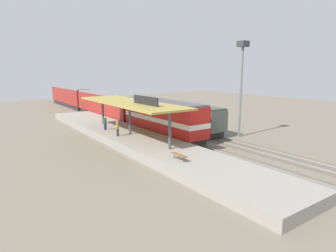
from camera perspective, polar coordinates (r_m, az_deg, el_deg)
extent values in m
plane|color=#706656|center=(37.71, 1.46, -1.68)|extent=(120.00, 120.00, 0.00)
cube|color=#5F5649|center=(36.58, -1.06, -2.05)|extent=(3.20, 110.00, 0.04)
cube|color=gray|center=(36.18, -2.01, -2.10)|extent=(0.10, 110.00, 0.16)
cube|color=gray|center=(36.97, -0.14, -1.81)|extent=(0.10, 110.00, 0.16)
cube|color=#5F5649|center=(39.28, 4.51, -1.18)|extent=(3.20, 110.00, 0.04)
cube|color=gray|center=(38.82, 3.69, -1.22)|extent=(0.10, 110.00, 0.16)
cube|color=gray|center=(39.72, 5.31, -0.96)|extent=(0.10, 110.00, 0.16)
cube|color=gray|center=(34.19, -7.47, -2.32)|extent=(6.00, 44.00, 0.90)
cylinder|color=#47474C|center=(27.02, 0.34, -0.89)|extent=(0.28, 0.28, 3.60)
cylinder|color=#47474C|center=(33.75, -7.56, 1.40)|extent=(0.28, 0.28, 3.60)
cylinder|color=#47474C|center=(40.94, -12.78, 2.89)|extent=(0.28, 0.28, 3.60)
cube|color=#A38E3D|center=(33.49, -7.64, 4.60)|extent=(5.20, 18.00, 0.20)
cube|color=black|center=(30.30, -4.50, 5.06)|extent=(0.12, 4.80, 0.90)
cylinder|color=#333338|center=(23.57, 3.12, -6.67)|extent=(0.07, 0.07, 0.42)
cylinder|color=#333338|center=(24.56, 1.24, -5.93)|extent=(0.07, 0.07, 0.42)
cube|color=brown|center=(23.99, 2.16, -5.73)|extent=(0.44, 1.70, 0.08)
cube|color=#28282D|center=(36.53, -1.12, -1.28)|extent=(2.60, 13.60, 0.70)
cube|color=red|center=(36.14, -1.13, 1.98)|extent=(2.90, 14.40, 3.50)
cube|color=#4C4C51|center=(35.90, -1.14, 4.92)|extent=(2.78, 14.11, 0.24)
cube|color=silver|center=(36.18, -1.13, 1.56)|extent=(2.93, 14.43, 0.56)
cube|color=#28282D|center=(52.19, -12.25, 2.17)|extent=(2.60, 19.20, 0.70)
cube|color=maroon|center=(51.93, -12.34, 4.35)|extent=(2.90, 20.00, 3.30)
cube|color=slate|center=(51.77, -12.42, 6.29)|extent=(2.78, 19.60, 0.24)
cube|color=#28282D|center=(71.67, -18.79, 4.16)|extent=(2.60, 19.20, 0.70)
cube|color=maroon|center=(71.49, -18.89, 5.75)|extent=(2.90, 20.00, 3.30)
cube|color=slate|center=(71.37, -18.98, 7.16)|extent=(2.78, 19.60, 0.24)
cube|color=#28282D|center=(39.63, 3.97, -0.34)|extent=(2.50, 11.20, 0.70)
cube|color=#4C564C|center=(39.34, 4.00, 2.02)|extent=(2.80, 12.00, 2.60)
cube|color=#3D453D|center=(39.15, 4.03, 4.07)|extent=(2.69, 11.76, 0.24)
cylinder|color=slate|center=(36.73, 14.19, 6.33)|extent=(0.28, 0.28, 11.00)
cube|color=#333338|center=(36.76, 14.63, 15.45)|extent=(1.10, 1.10, 0.70)
cylinder|color=#4C4C51|center=(33.10, -10.08, -1.30)|extent=(0.16, 0.16, 0.84)
cylinder|color=#4C4C51|center=(33.18, -9.80, -1.26)|extent=(0.16, 0.16, 0.84)
cylinder|color=olive|center=(32.99, -9.98, -0.02)|extent=(0.34, 0.34, 0.64)
sphere|color=tan|center=(32.92, -10.00, 0.72)|extent=(0.23, 0.23, 0.23)
cylinder|color=navy|center=(36.95, -12.45, -0.12)|extent=(0.16, 0.16, 0.84)
cylinder|color=navy|center=(37.01, -12.19, -0.09)|extent=(0.16, 0.16, 0.84)
cylinder|color=#23603D|center=(36.85, -12.36, 1.03)|extent=(0.34, 0.34, 0.64)
sphere|color=tan|center=(36.78, -12.39, 1.70)|extent=(0.23, 0.23, 0.23)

